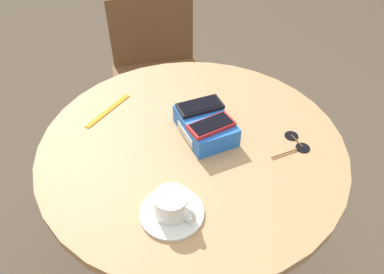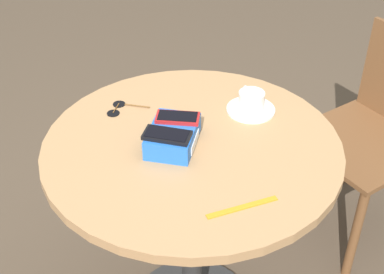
{
  "view_description": "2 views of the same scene",
  "coord_description": "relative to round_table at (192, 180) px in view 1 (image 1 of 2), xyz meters",
  "views": [
    {
      "loc": [
        0.75,
        -0.19,
        1.51
      ],
      "look_at": [
        0.0,
        0.0,
        0.8
      ],
      "focal_mm": 35.0,
      "sensor_mm": 36.0,
      "label": 1
    },
    {
      "loc": [
        -1.14,
        -0.48,
        1.7
      ],
      "look_at": [
        0.0,
        0.0,
        0.8
      ],
      "focal_mm": 50.0,
      "sensor_mm": 36.0,
      "label": 2
    }
  ],
  "objects": [
    {
      "name": "phone_red",
      "position": [
        0.01,
        0.05,
        0.23
      ],
      "size": [
        0.09,
        0.14,
        0.01
      ],
      "color": "red",
      "rests_on": "phone_box"
    },
    {
      "name": "phone_box",
      "position": [
        -0.03,
        0.05,
        0.19
      ],
      "size": [
        0.2,
        0.16,
        0.06
      ],
      "color": "blue",
      "rests_on": "round_table"
    },
    {
      "name": "round_table",
      "position": [
        0.0,
        0.0,
        0.0
      ],
      "size": [
        0.87,
        0.87,
        0.78
      ],
      "color": "#2D2D2D",
      "rests_on": "ground_plane"
    },
    {
      "name": "coffee_cup",
      "position": [
        0.23,
        -0.1,
        0.2
      ],
      "size": [
        0.1,
        0.09,
        0.06
      ],
      "color": "white",
      "rests_on": "saucer"
    },
    {
      "name": "chair_near_window",
      "position": [
        -0.84,
        0.03,
        -0.17
      ],
      "size": [
        0.46,
        0.46,
        0.81
      ],
      "color": "brown",
      "rests_on": "ground_plane"
    },
    {
      "name": "phone_black",
      "position": [
        -0.08,
        0.04,
        0.23
      ],
      "size": [
        0.08,
        0.14,
        0.01
      ],
      "color": "black",
      "rests_on": "phone_box"
    },
    {
      "name": "saucer",
      "position": [
        0.23,
        -0.1,
        0.17
      ],
      "size": [
        0.15,
        0.15,
        0.01
      ],
      "primitive_type": "cylinder",
      "color": "white",
      "rests_on": "round_table"
    },
    {
      "name": "sunglasses",
      "position": [
        0.08,
        0.28,
        0.17
      ],
      "size": [
        0.09,
        0.12,
        0.01
      ],
      "color": "black",
      "rests_on": "round_table"
    },
    {
      "name": "lanyard_strap",
      "position": [
        -0.2,
        -0.22,
        0.16
      ],
      "size": [
        0.14,
        0.15,
        0.0
      ],
      "primitive_type": "cube",
      "rotation": [
        0.0,
        0.0,
        -0.8
      ],
      "color": "orange",
      "rests_on": "round_table"
    }
  ]
}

